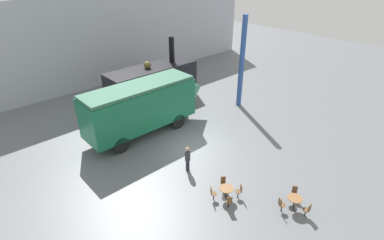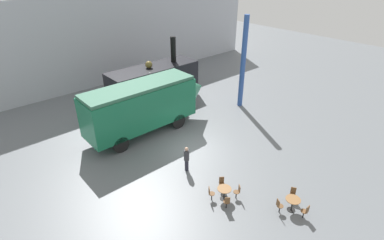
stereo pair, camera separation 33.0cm
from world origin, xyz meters
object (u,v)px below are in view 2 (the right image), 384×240
object	(u,v)px
cafe_table_near	(293,202)
visitor_person	(187,158)
steam_locomotive	(154,81)
streamlined_locomotive	(149,103)
cafe_table_mid	(224,191)
cafe_chair_0	(306,211)

from	to	relation	value
cafe_table_near	visitor_person	world-z (taller)	visitor_person
steam_locomotive	visitor_person	xyz separation A→B (m)	(-4.66, -10.11, -1.05)
streamlined_locomotive	visitor_person	size ratio (longest dim) A/B	6.04
steam_locomotive	cafe_table_mid	world-z (taller)	steam_locomotive
cafe_table_near	visitor_person	xyz separation A→B (m)	(-1.99, 6.34, 0.35)
steam_locomotive	cafe_table_near	distance (m)	16.72
steam_locomotive	cafe_table_mid	distance (m)	14.36
cafe_chair_0	cafe_table_mid	bearing A→B (deg)	28.73
cafe_table_near	cafe_table_mid	bearing A→B (deg)	125.08
steam_locomotive	streamlined_locomotive	size ratio (longest dim) A/B	0.82
cafe_table_near	cafe_chair_0	world-z (taller)	cafe_chair_0
streamlined_locomotive	cafe_table_mid	world-z (taller)	streamlined_locomotive
steam_locomotive	cafe_table_mid	bearing A→B (deg)	-109.50
cafe_table_mid	cafe_chair_0	xyz separation A→B (m)	(2.10, -3.75, -0.06)
visitor_person	cafe_chair_0	bearing A→B (deg)	-74.34
cafe_table_mid	visitor_person	distance (m)	3.38
streamlined_locomotive	cafe_table_mid	xyz separation A→B (m)	(-1.34, -9.16, -1.77)
steam_locomotive	visitor_person	bearing A→B (deg)	-114.75
cafe_table_mid	cafe_chair_0	size ratio (longest dim) A/B	0.91
steam_locomotive	cafe_chair_0	bearing A→B (deg)	-98.80
streamlined_locomotive	visitor_person	distance (m)	6.09
cafe_table_near	steam_locomotive	bearing A→B (deg)	80.77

